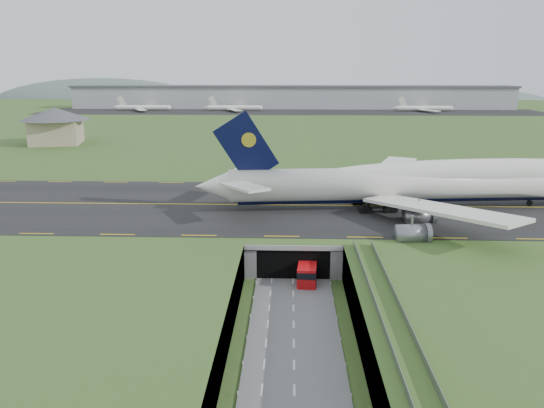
{
  "coord_description": "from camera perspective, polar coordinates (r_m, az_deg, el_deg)",
  "views": [
    {
      "loc": [
        -0.65,
        -73.04,
        33.8
      ],
      "look_at": [
        -3.89,
        20.0,
        9.71
      ],
      "focal_mm": 35.0,
      "sensor_mm": 36.0,
      "label": 1
    }
  ],
  "objects": [
    {
      "name": "service_building",
      "position": [
        213.23,
        -22.26,
        8.11
      ],
      "size": [
        29.35,
        29.35,
        13.46
      ],
      "rotation": [
        0.0,
        0.0,
        0.21
      ],
      "color": "tan",
      "rests_on": "ground"
    },
    {
      "name": "tunnel_portal",
      "position": [
        94.78,
        2.29,
        -4.25
      ],
      "size": [
        17.0,
        22.3,
        6.0
      ],
      "color": "gray",
      "rests_on": "ground"
    },
    {
      "name": "distant_hills",
      "position": [
        508.63,
        9.48,
        10.05
      ],
      "size": [
        700.0,
        91.0,
        60.0
      ],
      "color": "slate",
      "rests_on": "ground"
    },
    {
      "name": "shuttle_tram",
      "position": [
        86.68,
        3.84,
        -7.21
      ],
      "size": [
        3.61,
        8.18,
        3.24
      ],
      "rotation": [
        0.0,
        0.0,
        -0.08
      ],
      "color": "red",
      "rests_on": "ground"
    },
    {
      "name": "airfield_deck",
      "position": [
        79.27,
        2.33,
        -8.37
      ],
      "size": [
        800.0,
        800.0,
        6.0
      ],
      "primitive_type": "cube",
      "color": "gray",
      "rests_on": "ground"
    },
    {
      "name": "guideway",
      "position": [
        62.09,
        12.93,
        -13.19
      ],
      "size": [
        3.0,
        53.0,
        7.05
      ],
      "color": "#A8A8A3",
      "rests_on": "ground"
    },
    {
      "name": "cargo_terminal",
      "position": [
        372.98,
        2.11,
        11.45
      ],
      "size": [
        320.0,
        67.0,
        15.6
      ],
      "color": "#B2B2B2",
      "rests_on": "ground"
    },
    {
      "name": "ground",
      "position": [
        80.48,
        2.31,
        -10.34
      ],
      "size": [
        900.0,
        900.0,
        0.0
      ],
      "primitive_type": "plane",
      "color": "#376026",
      "rests_on": "ground"
    },
    {
      "name": "jumbo_jet",
      "position": [
        111.35,
        17.01,
        2.32
      ],
      "size": [
        96.76,
        61.6,
        20.48
      ],
      "rotation": [
        0.0,
        0.0,
        0.1
      ],
      "color": "white",
      "rests_on": "ground"
    },
    {
      "name": "taxiway",
      "position": [
        109.6,
        2.27,
        -0.15
      ],
      "size": [
        800.0,
        44.0,
        0.18
      ],
      "primitive_type": "cube",
      "color": "black",
      "rests_on": "airfield_deck"
    },
    {
      "name": "trench_road",
      "position": [
        73.7,
        2.34,
        -12.72
      ],
      "size": [
        12.0,
        75.0,
        0.2
      ],
      "primitive_type": "cube",
      "color": "slate",
      "rests_on": "ground"
    }
  ]
}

